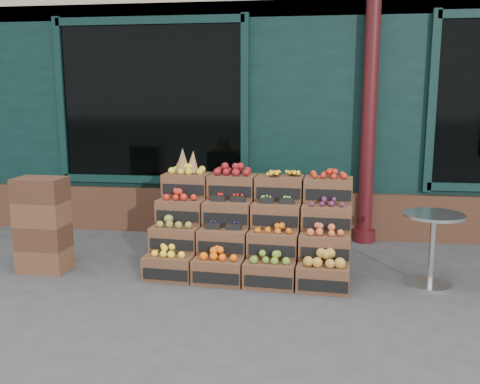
# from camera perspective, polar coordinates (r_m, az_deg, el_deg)

# --- Properties ---
(ground) EXTENTS (60.00, 60.00, 0.00)m
(ground) POSITION_cam_1_polar(r_m,az_deg,el_deg) (5.10, 1.09, -10.93)
(ground) COLOR #3C3C3F
(ground) RESTS_ON ground
(shop_facade) EXTENTS (12.00, 6.24, 4.80)m
(shop_facade) POSITION_cam_1_polar(r_m,az_deg,el_deg) (9.86, 5.05, 13.57)
(shop_facade) COLOR black
(shop_facade) RESTS_ON ground
(crate_display) EXTENTS (2.10, 1.11, 1.28)m
(crate_display) POSITION_cam_1_polar(r_m,az_deg,el_deg) (5.66, 1.24, -4.55)
(crate_display) COLOR brown
(crate_display) RESTS_ON ground
(spare_crates) EXTENTS (0.51, 0.36, 1.00)m
(spare_crates) POSITION_cam_1_polar(r_m,az_deg,el_deg) (5.99, -20.31, -3.31)
(spare_crates) COLOR brown
(spare_crates) RESTS_ON ground
(bistro_table) EXTENTS (0.58, 0.58, 0.73)m
(bistro_table) POSITION_cam_1_polar(r_m,az_deg,el_deg) (5.51, 19.83, -4.96)
(bistro_table) COLOR #B6BABE
(bistro_table) RESTS_ON ground
(shopkeeper) EXTENTS (0.80, 0.60, 1.98)m
(shopkeeper) POSITION_cam_1_polar(r_m,az_deg,el_deg) (8.05, -11.25, 4.05)
(shopkeeper) COLOR #17531E
(shopkeeper) RESTS_ON ground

